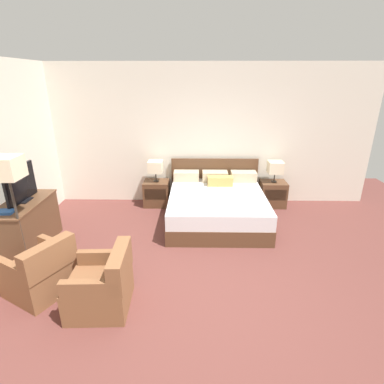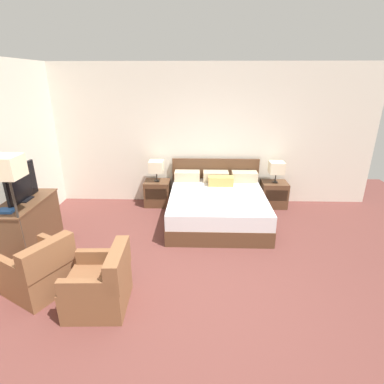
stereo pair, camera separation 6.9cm
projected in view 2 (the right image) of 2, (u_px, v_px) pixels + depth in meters
ground_plane at (197, 301)px, 3.68m from camera, size 9.70×9.70×0.00m
wall_back at (200, 136)px, 6.22m from camera, size 7.21×0.06×2.86m
bed at (217, 205)px, 5.68m from camera, size 1.84×1.97×0.97m
nightstand_left at (157, 193)px, 6.37m from camera, size 0.52×0.43×0.53m
nightstand_right at (274, 194)px, 6.30m from camera, size 0.52×0.43×0.53m
table_lamp_left at (156, 167)px, 6.17m from camera, size 0.29×0.29×0.44m
table_lamp_right at (277, 168)px, 6.10m from camera, size 0.29×0.29×0.44m
dresser at (27, 223)px, 4.75m from camera, size 0.55×1.19×0.78m
tv at (22, 184)px, 4.58m from camera, size 0.18×0.78×0.56m
book_red_cover at (6, 211)px, 4.25m from camera, size 0.23×0.18×0.04m
armchair_by_window at (40, 271)px, 3.77m from camera, size 0.93×0.93×0.76m
armchair_companion at (101, 285)px, 3.51m from camera, size 0.72×0.71×0.76m
floor_lamp at (8, 174)px, 3.87m from camera, size 0.35×0.35×1.64m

